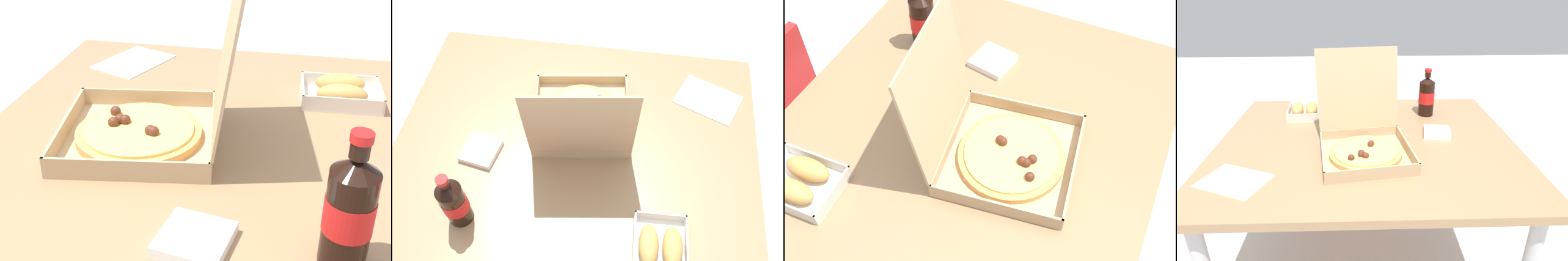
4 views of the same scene
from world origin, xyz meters
The scene contains 7 objects.
ground_plane centered at (0.00, 0.00, 0.00)m, with size 10.00×10.00×0.00m, color beige.
dining_table centered at (0.00, 0.00, 0.65)m, with size 1.19×0.99×0.73m.
pizza_box_open centered at (-0.01, -0.10, 0.78)m, with size 0.37×0.41×0.36m.
bread_side_box centered at (-0.29, 0.29, 0.76)m, with size 0.16×0.20×0.06m.
cola_bottle centered at (0.29, 0.27, 0.82)m, with size 0.07×0.07×0.22m.
paper_menu centered at (-0.44, -0.28, 0.73)m, with size 0.21×0.15×0.00m, color white.
napkin_pile centered at (0.30, 0.05, 0.74)m, with size 0.11×0.11×0.02m, color white.
Camera 2 is at (-0.16, 0.75, 1.91)m, focal length 39.41 mm.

